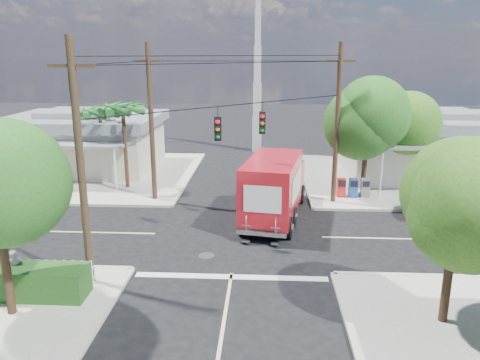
{
  "coord_description": "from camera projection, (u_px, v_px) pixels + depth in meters",
  "views": [
    {
      "loc": [
        1.26,
        -20.8,
        8.39
      ],
      "look_at": [
        0.0,
        2.0,
        2.2
      ],
      "focal_mm": 35.0,
      "sensor_mm": 36.0,
      "label": 1
    }
  ],
  "objects": [
    {
      "name": "vending_boxes",
      "position": [
        353.0,
        188.0,
        27.75
      ],
      "size": [
        1.9,
        0.5,
        1.1
      ],
      "color": "red",
      "rests_on": "sidewalk_ne"
    },
    {
      "name": "building_nw",
      "position": [
        85.0,
        140.0,
        34.37
      ],
      "size": [
        10.8,
        10.2,
        4.3
      ],
      "color": "beige",
      "rests_on": "sidewalk_nw"
    },
    {
      "name": "picket_fence",
      "position": [
        17.0,
        271.0,
        17.14
      ],
      "size": [
        5.94,
        0.06,
        1.0
      ],
      "color": "silver",
      "rests_on": "sidewalk_sw"
    },
    {
      "name": "radio_tower",
      "position": [
        257.0,
        87.0,
        40.08
      ],
      "size": [
        0.8,
        0.8,
        17.0
      ],
      "color": "silver",
      "rests_on": "ground"
    },
    {
      "name": "road_markings",
      "position": [
        236.0,
        248.0,
        20.88
      ],
      "size": [
        32.0,
        32.0,
        0.01
      ],
      "color": "beige",
      "rests_on": "ground"
    },
    {
      "name": "building_ne",
      "position": [
        427.0,
        144.0,
        32.56
      ],
      "size": [
        11.8,
        10.2,
        4.5
      ],
      "color": "silver",
      "rests_on": "sidewalk_ne"
    },
    {
      "name": "parked_car",
      "position": [
        458.0,
        207.0,
        24.27
      ],
      "size": [
        5.33,
        3.06,
        1.4
      ],
      "primitive_type": "imported",
      "rotation": [
        0.0,
        0.0,
        1.42
      ],
      "color": "silver",
      "rests_on": "ground"
    },
    {
      "name": "ground",
      "position": [
        238.0,
        235.0,
        22.3
      ],
      "size": [
        120.0,
        120.0,
        0.0
      ],
      "primitive_type": "plane",
      "color": "black",
      "rests_on": "ground"
    },
    {
      "name": "tree_ne_front",
      "position": [
        368.0,
        118.0,
        27.19
      ],
      "size": [
        4.21,
        4.14,
        6.66
      ],
      "color": "#422D1C",
      "rests_on": "sidewalk_ne"
    },
    {
      "name": "tree_ne_back",
      "position": [
        402.0,
        123.0,
        29.32
      ],
      "size": [
        3.77,
        3.66,
        5.82
      ],
      "color": "#422D1C",
      "rests_on": "sidewalk_ne"
    },
    {
      "name": "palm_nw_back",
      "position": [
        100.0,
        113.0,
        30.26
      ],
      "size": [
        3.01,
        3.08,
        5.19
      ],
      "color": "#422D1C",
      "rests_on": "sidewalk_nw"
    },
    {
      "name": "delivery_truck",
      "position": [
        275.0,
        187.0,
        24.21
      ],
      "size": [
        3.62,
        8.0,
        3.35
      ],
      "color": "black",
      "rests_on": "ground"
    },
    {
      "name": "sidewalk_ne",
      "position": [
        405.0,
        178.0,
        32.19
      ],
      "size": [
        14.12,
        14.12,
        0.14
      ],
      "color": "#A7A297",
      "rests_on": "ground"
    },
    {
      "name": "palm_nw_front",
      "position": [
        123.0,
        110.0,
        28.61
      ],
      "size": [
        3.01,
        3.08,
        5.59
      ],
      "color": "#422D1C",
      "rests_on": "sidewalk_nw"
    },
    {
      "name": "sidewalk_nw",
      "position": [
        95.0,
        174.0,
        33.35
      ],
      "size": [
        14.12,
        14.12,
        0.14
      ],
      "color": "#A7A297",
      "rests_on": "ground"
    },
    {
      "name": "utility_poles",
      "position": [
        207.0,
        133.0,
        22.71
      ],
      "size": [
        12.0,
        10.68,
        9.0
      ],
      "color": "#473321",
      "rests_on": "ground"
    },
    {
      "name": "tree_se",
      "position": [
        458.0,
        205.0,
        13.89
      ],
      "size": [
        3.67,
        3.54,
        5.62
      ],
      "color": "#422D1C",
      "rests_on": "sidewalk_se"
    },
    {
      "name": "pedestrian",
      "position": [
        16.0,
        272.0,
        16.54
      ],
      "size": [
        0.64,
        0.69,
        1.58
      ],
      "primitive_type": "imported",
      "rotation": [
        0.0,
        0.0,
        0.95
      ],
      "color": "beige",
      "rests_on": "sidewalk_sw"
    }
  ]
}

